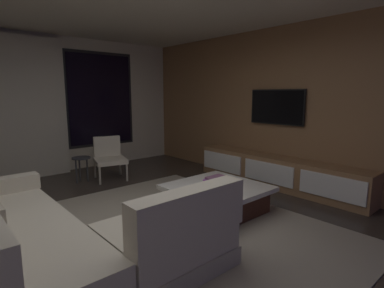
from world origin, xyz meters
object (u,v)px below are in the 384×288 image
Objects in this scene: accent_chair_near_window at (109,156)px; side_stool at (81,162)px; coffee_table at (217,198)px; sectional_couch at (60,240)px; media_console at (278,173)px; mounted_tv at (277,107)px; book_stack_on_coffee_table at (216,181)px.

accent_chair_near_window is 0.51m from side_stool.
coffee_table is 2.51m from accent_chair_near_window.
sectional_couch reaches higher than side_stool.
accent_chair_near_window is at bearing 127.89° from media_console.
accent_chair_near_window is 1.70× the size of side_stool.
media_console is at bearing -52.11° from accent_chair_near_window.
sectional_couch is at bearing -124.59° from accent_chair_near_window.
mounted_tv is at bearing 47.57° from media_console.
coffee_table is 0.23m from book_stack_on_coffee_table.
side_stool is (-0.49, 0.10, -0.06)m from accent_chair_near_window.
mounted_tv is at bearing -42.17° from side_stool.
coffee_table is 1.56m from media_console.
book_stack_on_coffee_table is 2.48m from accent_chair_near_window.
media_console is at bearing 2.41° from coffee_table.
accent_chair_near_window is at bearing 132.91° from mounted_tv.
book_stack_on_coffee_table is 0.29× the size of mounted_tv.
accent_chair_near_window is at bearing 55.41° from sectional_couch.
side_stool is at bearing 107.62° from coffee_table.
book_stack_on_coffee_table is 0.65× the size of side_stool.
accent_chair_near_window is (-0.33, 2.45, 0.02)m from book_stack_on_coffee_table.
coffee_table is at bearing -72.38° from side_stool.
sectional_couch is at bearing -115.40° from side_stool.
coffee_table is at bearing -177.59° from media_console.
book_stack_on_coffee_table is 2.68m from side_stool.
book_stack_on_coffee_table is at bearing 1.43° from sectional_couch.
side_stool is at bearing 107.83° from book_stack_on_coffee_table.
side_stool is at bearing 137.83° from mounted_tv.
side_stool is at bearing 168.99° from accent_chair_near_window.
sectional_couch is 3.21× the size of accent_chair_near_window.
media_console is at bearing -46.62° from side_stool.
book_stack_on_coffee_table is 0.39× the size of accent_chair_near_window.
coffee_table is at bearing -171.36° from mounted_tv.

